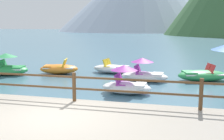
{
  "coord_description": "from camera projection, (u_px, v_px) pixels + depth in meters",
  "views": [
    {
      "loc": [
        3.33,
        -6.75,
        2.91
      ],
      "look_at": [
        0.42,
        5.0,
        0.9
      ],
      "focal_mm": 44.54,
      "sensor_mm": 36.0,
      "label": 1
    }
  ],
  "objects": [
    {
      "name": "dock_railing",
      "position": [
        74.0,
        84.0,
        9.05
      ],
      "size": [
        23.92,
        0.12,
        0.95
      ],
      "color": "brown",
      "rests_on": "promenade_dock"
    },
    {
      "name": "pedal_boat_1",
      "position": [
        8.0,
        67.0,
        16.04
      ],
      "size": [
        2.46,
        1.77,
        1.25
      ],
      "color": "green",
      "rests_on": "ground"
    },
    {
      "name": "pedal_boat_2",
      "position": [
        202.0,
        75.0,
        14.36
      ],
      "size": [
        2.86,
        2.03,
        0.88
      ],
      "color": "green",
      "rests_on": "ground"
    },
    {
      "name": "pedal_boat_7",
      "position": [
        113.0,
        69.0,
        16.69
      ],
      "size": [
        2.64,
        1.59,
        0.84
      ],
      "color": "white",
      "rests_on": "ground"
    },
    {
      "name": "pedal_boat_5",
      "position": [
        144.0,
        74.0,
        14.32
      ],
      "size": [
        2.52,
        1.4,
        1.2
      ],
      "color": "white",
      "rests_on": "ground"
    },
    {
      "name": "pedal_boat_4",
      "position": [
        126.0,
        84.0,
        11.73
      ],
      "size": [
        2.14,
        1.26,
        1.21
      ],
      "color": "white",
      "rests_on": "ground"
    },
    {
      "name": "ground_plane",
      "position": [
        160.0,
        42.0,
        46.03
      ],
      "size": [
        200.0,
        200.0,
        0.0
      ],
      "primitive_type": "plane",
      "color": "#477084"
    },
    {
      "name": "pedal_boat_3",
      "position": [
        59.0,
        69.0,
        16.42
      ],
      "size": [
        2.46,
        1.7,
        0.88
      ],
      "color": "orange",
      "rests_on": "ground"
    }
  ]
}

